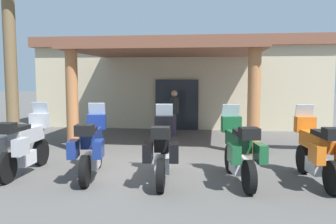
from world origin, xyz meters
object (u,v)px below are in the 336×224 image
(motorcycle_orange, at_px, (318,151))
(palm_tree_roadside, at_px, (9,6))
(motorcycle_black, at_px, (163,149))
(motorcycle_green, at_px, (239,150))
(motel_building, at_px, (184,81))
(motorcycle_blue, at_px, (91,146))
(pedestrian, at_px, (174,110))
(motorcycle_silver, at_px, (24,144))

(motorcycle_orange, xyz_separation_m, palm_tree_roadside, (-8.40, 2.44, 3.66))
(motorcycle_black, relative_size, motorcycle_orange, 1.00)
(motorcycle_orange, bearing_deg, motorcycle_green, 88.88)
(motorcycle_green, bearing_deg, motel_building, 0.48)
(motorcycle_blue, xyz_separation_m, motorcycle_black, (1.63, -0.07, 0.00))
(motorcycle_blue, relative_size, palm_tree_roadside, 0.37)
(motorcycle_black, height_order, pedestrian, pedestrian)
(motorcycle_black, bearing_deg, motel_building, -2.81)
(motorcycle_blue, bearing_deg, palm_tree_roadside, 42.05)
(motel_building, bearing_deg, motorcycle_blue, -96.04)
(motel_building, height_order, palm_tree_roadside, palm_tree_roadside)
(motorcycle_silver, height_order, motorcycle_black, same)
(motel_building, xyz_separation_m, motorcycle_silver, (-2.57, -10.51, -1.32))
(motorcycle_silver, distance_m, palm_tree_roadside, 4.92)
(motorcycle_orange, distance_m, palm_tree_roadside, 9.48)
(motel_building, bearing_deg, motorcycle_black, -87.23)
(motorcycle_black, bearing_deg, motorcycle_blue, 81.00)
(motorcycle_green, height_order, motorcycle_orange, same)
(motorcycle_silver, height_order, motorcycle_green, same)
(palm_tree_roadside, bearing_deg, motorcycle_orange, -16.18)
(pedestrian, bearing_deg, motel_building, -99.31)
(motorcycle_silver, bearing_deg, pedestrian, -27.01)
(motorcycle_black, bearing_deg, motorcycle_orange, -90.62)
(motorcycle_black, height_order, palm_tree_roadside, palm_tree_roadside)
(motel_building, distance_m, motorcycle_orange, 11.07)
(motorcycle_orange, bearing_deg, motorcycle_blue, 85.15)
(motel_building, xyz_separation_m, palm_tree_roadside, (-4.46, -7.82, 2.33))
(motorcycle_blue, xyz_separation_m, palm_tree_roadside, (-3.52, 2.70, 3.66))
(pedestrian, bearing_deg, motorcycle_orange, 113.47)
(motorcycle_blue, relative_size, motorcycle_green, 1.00)
(motorcycle_silver, distance_m, motorcycle_green, 4.88)
(motorcycle_orange, relative_size, palm_tree_roadside, 0.37)
(motel_building, height_order, motorcycle_orange, motel_building)
(motorcycle_green, height_order, palm_tree_roadside, palm_tree_roadside)
(motorcycle_silver, xyz_separation_m, pedestrian, (2.72, 5.72, 0.30))
(motorcycle_blue, xyz_separation_m, pedestrian, (1.10, 5.73, 0.30))
(motorcycle_blue, bearing_deg, motel_building, -15.53)
(motorcycle_blue, height_order, motorcycle_orange, same)
(motel_building, relative_size, motorcycle_orange, 5.92)
(motorcycle_silver, relative_size, pedestrian, 1.29)
(motorcycle_green, bearing_deg, motorcycle_blue, 79.24)
(motel_building, xyz_separation_m, motorcycle_black, (0.69, -10.59, -1.32))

